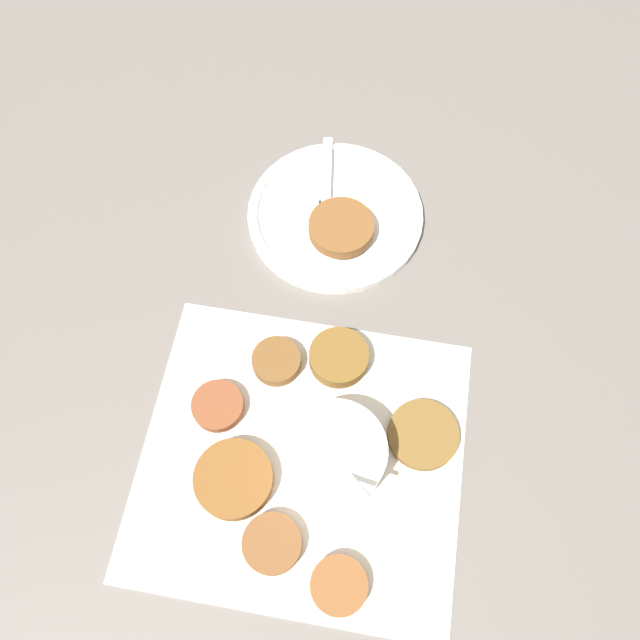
# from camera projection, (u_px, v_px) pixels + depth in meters

# --- Properties ---
(ground_plane) EXTENTS (4.00, 4.00, 0.00)m
(ground_plane) POSITION_uv_depth(u_px,v_px,m) (277.00, 464.00, 0.68)
(ground_plane) COLOR #605B56
(napkin) EXTENTS (0.39, 0.36, 0.00)m
(napkin) POSITION_uv_depth(u_px,v_px,m) (302.00, 457.00, 0.68)
(napkin) COLOR silver
(napkin) RESTS_ON ground_plane
(sauce_bowl) EXTENTS (0.12, 0.11, 0.10)m
(sauce_bowl) POSITION_uv_depth(u_px,v_px,m) (335.00, 455.00, 0.65)
(sauce_bowl) COLOR white
(sauce_bowl) RESTS_ON napkin
(fritter_0) EXTENTS (0.08, 0.08, 0.01)m
(fritter_0) POSITION_uv_depth(u_px,v_px,m) (423.00, 435.00, 0.68)
(fritter_0) COLOR brown
(fritter_0) RESTS_ON napkin
(fritter_1) EXTENTS (0.06, 0.06, 0.01)m
(fritter_1) POSITION_uv_depth(u_px,v_px,m) (218.00, 406.00, 0.69)
(fritter_1) COLOR brown
(fritter_1) RESTS_ON napkin
(fritter_2) EXTENTS (0.06, 0.06, 0.02)m
(fritter_2) POSITION_uv_depth(u_px,v_px,m) (277.00, 361.00, 0.71)
(fritter_2) COLOR brown
(fritter_2) RESTS_ON napkin
(fritter_3) EXTENTS (0.08, 0.08, 0.02)m
(fritter_3) POSITION_uv_depth(u_px,v_px,m) (234.00, 479.00, 0.66)
(fritter_3) COLOR brown
(fritter_3) RESTS_ON napkin
(fritter_4) EXTENTS (0.06, 0.06, 0.02)m
(fritter_4) POSITION_uv_depth(u_px,v_px,m) (339.00, 585.00, 0.62)
(fritter_4) COLOR brown
(fritter_4) RESTS_ON napkin
(fritter_5) EXTENTS (0.06, 0.06, 0.02)m
(fritter_5) POSITION_uv_depth(u_px,v_px,m) (272.00, 544.00, 0.63)
(fritter_5) COLOR brown
(fritter_5) RESTS_ON napkin
(fritter_6) EXTENTS (0.07, 0.07, 0.02)m
(fritter_6) POSITION_uv_depth(u_px,v_px,m) (339.00, 357.00, 0.71)
(fritter_6) COLOR brown
(fritter_6) RESTS_ON napkin
(serving_plate) EXTENTS (0.23, 0.23, 0.02)m
(serving_plate) POSITION_uv_depth(u_px,v_px,m) (335.00, 214.00, 0.80)
(serving_plate) COLOR white
(serving_plate) RESTS_ON ground_plane
(fritter_on_plate) EXTENTS (0.08, 0.08, 0.02)m
(fritter_on_plate) POSITION_uv_depth(u_px,v_px,m) (341.00, 228.00, 0.77)
(fritter_on_plate) COLOR brown
(fritter_on_plate) RESTS_ON serving_plate
(fork) EXTENTS (0.06, 0.16, 0.00)m
(fork) POSITION_uv_depth(u_px,v_px,m) (326.00, 197.00, 0.80)
(fork) COLOR silver
(fork) RESTS_ON serving_plate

